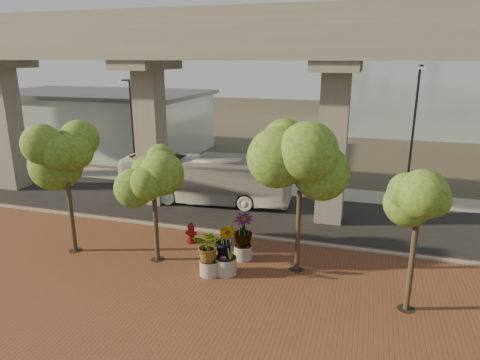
% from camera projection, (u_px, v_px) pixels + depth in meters
% --- Properties ---
extents(ground, '(160.00, 160.00, 0.00)m').
position_uv_depth(ground, '(227.00, 221.00, 26.43)').
color(ground, '#3B362A').
rests_on(ground, ground).
extents(brick_plaza, '(70.00, 13.00, 0.06)m').
position_uv_depth(brick_plaza, '(169.00, 284.00, 19.07)').
color(brick_plaza, brown).
rests_on(brick_plaza, ground).
extents(asphalt_road, '(90.00, 8.00, 0.04)m').
position_uv_depth(asphalt_road, '(236.00, 210.00, 28.26)').
color(asphalt_road, black).
rests_on(asphalt_road, ground).
extents(curb_strip, '(70.00, 0.25, 0.16)m').
position_uv_depth(curb_strip, '(215.00, 232.00, 24.57)').
color(curb_strip, gray).
rests_on(curb_strip, ground).
extents(far_sidewalk, '(90.00, 3.00, 0.06)m').
position_uv_depth(far_sidewalk, '(258.00, 187.00, 33.31)').
color(far_sidewalk, gray).
rests_on(far_sidewalk, ground).
extents(transit_viaduct, '(72.00, 5.60, 12.40)m').
position_uv_depth(transit_viaduct, '(236.00, 99.00, 26.25)').
color(transit_viaduct, gray).
rests_on(transit_viaduct, ground).
extents(station_pavilion, '(23.00, 13.00, 6.30)m').
position_uv_depth(station_pavilion, '(98.00, 121.00, 45.88)').
color(station_pavilion, silver).
rests_on(station_pavilion, ground).
extents(transit_bus, '(12.00, 3.61, 3.30)m').
position_uv_depth(transit_bus, '(205.00, 179.00, 29.49)').
color(transit_bus, silver).
rests_on(transit_bus, ground).
extents(fire_hydrant, '(0.57, 0.51, 1.14)m').
position_uv_depth(fire_hydrant, '(191.00, 233.00, 23.14)').
color(fire_hydrant, maroon).
rests_on(fire_hydrant, ground).
extents(planter_front, '(2.03, 2.03, 2.23)m').
position_uv_depth(planter_front, '(209.00, 248.00, 19.47)').
color(planter_front, '#A5A295').
rests_on(planter_front, ground).
extents(planter_right, '(2.24, 2.24, 2.39)m').
position_uv_depth(planter_right, '(243.00, 232.00, 20.98)').
color(planter_right, gray).
rests_on(planter_right, ground).
extents(planter_left, '(2.29, 2.29, 2.52)m').
position_uv_depth(planter_left, '(226.00, 243.00, 19.52)').
color(planter_left, '#9C948D').
rests_on(planter_left, ground).
extents(street_tree_far_west, '(4.02, 4.02, 6.91)m').
position_uv_depth(street_tree_far_west, '(65.00, 156.00, 20.89)').
color(street_tree_far_west, '#443527').
rests_on(street_tree_far_west, ground).
extents(street_tree_near_west, '(3.20, 3.20, 5.73)m').
position_uv_depth(street_tree_near_west, '(153.00, 178.00, 20.13)').
color(street_tree_near_west, '#443527').
rests_on(street_tree_near_west, ground).
extents(street_tree_near_east, '(4.17, 4.17, 7.04)m').
position_uv_depth(street_tree_near_east, '(301.00, 165.00, 18.90)').
color(street_tree_near_east, '#443527').
rests_on(street_tree_near_east, ground).
extents(street_tree_far_east, '(3.02, 3.02, 5.95)m').
position_uv_depth(street_tree_far_east, '(419.00, 202.00, 15.86)').
color(street_tree_far_east, '#443527').
rests_on(street_tree_far_east, ground).
extents(streetlamp_west, '(0.40, 1.18, 8.14)m').
position_uv_depth(streetlamp_west, '(131.00, 124.00, 33.20)').
color(streetlamp_west, '#2B2B30').
rests_on(streetlamp_west, ground).
extents(streetlamp_east, '(0.46, 1.35, 9.29)m').
position_uv_depth(streetlamp_east, '(414.00, 125.00, 28.45)').
color(streetlamp_east, '#303035').
rests_on(streetlamp_east, ground).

